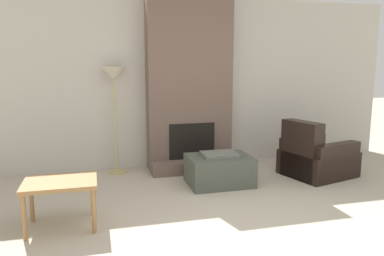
% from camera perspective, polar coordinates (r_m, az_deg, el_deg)
% --- Properties ---
extents(ground_plane, '(24.00, 24.00, 0.00)m').
position_cam_1_polar(ground_plane, '(3.48, 11.25, -17.72)').
color(ground_plane, '#B2A893').
extents(wall_back, '(6.92, 0.06, 2.60)m').
position_cam_1_polar(wall_back, '(5.88, -0.96, 6.92)').
color(wall_back, '#BCB7AD').
rests_on(wall_back, ground_plane).
extents(fireplace, '(1.27, 0.63, 2.60)m').
position_cam_1_polar(fireplace, '(5.66, -0.42, 6.16)').
color(fireplace, brown).
rests_on(fireplace, ground_plane).
extents(ottoman, '(0.83, 0.62, 0.44)m').
position_cam_1_polar(ottoman, '(5.02, 4.17, -6.35)').
color(ottoman, '#474C42').
rests_on(ottoman, ground_plane).
extents(armchair, '(1.06, 0.98, 0.81)m').
position_cam_1_polar(armchair, '(5.64, 18.18, -4.49)').
color(armchair, black).
rests_on(armchair, ground_plane).
extents(side_table, '(0.69, 0.51, 0.47)m').
position_cam_1_polar(side_table, '(3.90, -19.43, -8.51)').
color(side_table, '#9E7042').
rests_on(side_table, ground_plane).
extents(floor_lamp_left, '(0.36, 0.36, 1.55)m').
position_cam_1_polar(floor_lamp_left, '(5.48, -11.77, 7.01)').
color(floor_lamp_left, tan).
rests_on(floor_lamp_left, ground_plane).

